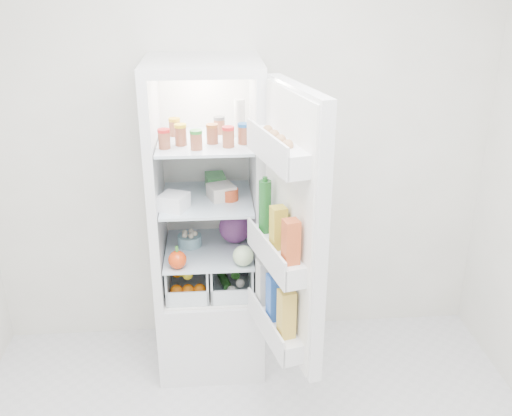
{
  "coord_description": "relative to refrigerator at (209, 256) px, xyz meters",
  "views": [
    {
      "loc": [
        -0.16,
        -1.72,
        2.23
      ],
      "look_at": [
        0.05,
        0.95,
        1.09
      ],
      "focal_mm": 40.0,
      "sensor_mm": 36.0,
      "label": 1
    }
  ],
  "objects": [
    {
      "name": "fridge_door",
      "position": [
        0.37,
        -0.63,
        0.43
      ],
      "size": [
        0.3,
        0.6,
        1.3
      ],
      "rotation": [
        0.0,
        0.0,
        1.82
      ],
      "color": "silver",
      "rests_on": "refrigerator"
    },
    {
      "name": "bell_pepper",
      "position": [
        -0.16,
        -0.28,
        0.13
      ],
      "size": [
        0.1,
        0.1,
        0.1
      ],
      "primitive_type": "sphere",
      "color": "red",
      "rests_on": "shelf_low"
    },
    {
      "name": "shelf_mid",
      "position": [
        -0.0,
        -0.06,
        0.38
      ],
      "size": [
        0.49,
        0.53,
        0.02
      ],
      "primitive_type": "cube",
      "color": "silver",
      "rests_on": "refrigerator"
    },
    {
      "name": "salad_bag",
      "position": [
        0.18,
        -0.27,
        0.14
      ],
      "size": [
        0.11,
        0.11,
        0.11
      ],
      "primitive_type": "sphere",
      "color": "#B6D39E",
      "rests_on": "shelf_low"
    },
    {
      "name": "room_walls",
      "position": [
        0.2,
        -1.25,
        0.93
      ],
      "size": [
        3.02,
        3.02,
        2.61
      ],
      "color": "beige",
      "rests_on": "ground"
    },
    {
      "name": "citrus_pile",
      "position": [
        -0.13,
        -0.12,
        -0.07
      ],
      "size": [
        0.2,
        0.24,
        0.16
      ],
      "color": "orange",
      "rests_on": "refrigerator"
    },
    {
      "name": "crisper_right",
      "position": [
        0.12,
        -0.06,
        -0.06
      ],
      "size": [
        0.23,
        0.46,
        0.22
      ],
      "primitive_type": null,
      "color": "silver",
      "rests_on": "refrigerator"
    },
    {
      "name": "squeeze_bottle",
      "position": [
        0.19,
        -0.01,
        0.82
      ],
      "size": [
        0.06,
        0.06,
        0.2
      ],
      "primitive_type": "cylinder",
      "rotation": [
        0.0,
        0.0,
        -0.01
      ],
      "color": "silver",
      "rests_on": "shelf_top"
    },
    {
      "name": "veg_pile",
      "position": [
        0.13,
        -0.06,
        -0.1
      ],
      "size": [
        0.16,
        0.3,
        0.1
      ],
      "color": "#194D1A",
      "rests_on": "refrigerator"
    },
    {
      "name": "refrigerator",
      "position": [
        0.0,
        0.0,
        0.0
      ],
      "size": [
        0.6,
        0.6,
        1.8
      ],
      "color": "silver",
      "rests_on": "ground"
    },
    {
      "name": "tub_white",
      "position": [
        -0.17,
        -0.21,
        0.43
      ],
      "size": [
        0.17,
        0.17,
        0.08
      ],
      "primitive_type": "cube",
      "rotation": [
        0.0,
        0.0,
        -0.42
      ],
      "color": "white",
      "rests_on": "shelf_mid"
    },
    {
      "name": "red_cabbage",
      "position": [
        0.15,
        0.01,
        0.18
      ],
      "size": [
        0.19,
        0.19,
        0.19
      ],
      "primitive_type": "sphere",
      "color": "#4B1B4F",
      "rests_on": "shelf_low"
    },
    {
      "name": "crisper_left",
      "position": [
        -0.12,
        -0.06,
        -0.06
      ],
      "size": [
        0.23,
        0.46,
        0.22
      ],
      "primitive_type": null,
      "color": "silver",
      "rests_on": "refrigerator"
    },
    {
      "name": "condiment_jars",
      "position": [
        -0.01,
        -0.12,
        0.76
      ],
      "size": [
        0.46,
        0.34,
        0.08
      ],
      "color": "#B21919",
      "rests_on": "shelf_top"
    },
    {
      "name": "tub_cream",
      "position": [
        0.08,
        -0.07,
        0.43
      ],
      "size": [
        0.17,
        0.17,
        0.08
      ],
      "primitive_type": "cube",
      "rotation": [
        0.0,
        0.0,
        0.34
      ],
      "color": "beige",
      "rests_on": "shelf_mid"
    },
    {
      "name": "tin_red",
      "position": [
        0.12,
        -0.1,
        0.42
      ],
      "size": [
        0.13,
        0.13,
        0.06
      ],
      "primitive_type": "cylinder",
      "rotation": [
        0.0,
        0.0,
        -0.42
      ],
      "color": "#BF401C",
      "rests_on": "shelf_mid"
    },
    {
      "name": "tub_green",
      "position": [
        0.05,
        0.08,
        0.43
      ],
      "size": [
        0.12,
        0.16,
        0.08
      ],
      "primitive_type": "cube",
      "rotation": [
        0.0,
        0.0,
        0.13
      ],
      "color": "#44974C",
      "rests_on": "shelf_mid"
    },
    {
      "name": "shelf_top",
      "position": [
        -0.0,
        -0.06,
        0.71
      ],
      "size": [
        0.49,
        0.53,
        0.02
      ],
      "primitive_type": "cube",
      "color": "silver",
      "rests_on": "refrigerator"
    },
    {
      "name": "mushroom_bowl",
      "position": [
        -0.11,
        -0.01,
        0.11
      ],
      "size": [
        0.17,
        0.17,
        0.06
      ],
      "primitive_type": "cylinder",
      "rotation": [
        0.0,
        0.0,
        0.33
      ],
      "color": "#7DACBA",
      "rests_on": "shelf_low"
    },
    {
      "name": "shelf_low",
      "position": [
        -0.0,
        -0.06,
        0.07
      ],
      "size": [
        0.49,
        0.53,
        0.01
      ],
      "primitive_type": "cube",
      "color": "silver",
      "rests_on": "refrigerator"
    }
  ]
}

